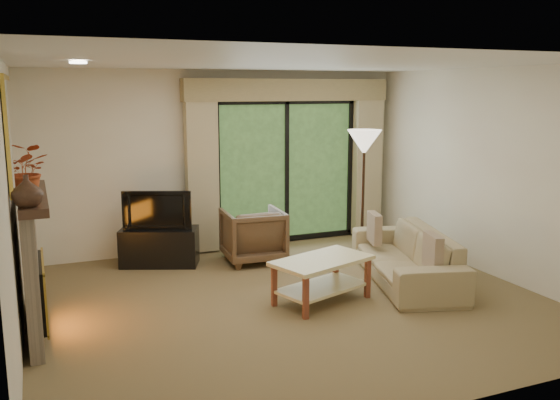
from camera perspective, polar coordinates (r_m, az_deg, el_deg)
name	(u,v)px	position (r m, az deg, el deg)	size (l,w,h in m)	color
floor	(290,301)	(6.72, 1.00, -9.70)	(5.50, 5.50, 0.00)	olive
ceiling	(291,63)	(6.31, 1.08, 13.04)	(5.50, 5.50, 0.00)	silver
wall_back	(222,161)	(8.71, -5.59, 3.77)	(5.00, 5.00, 0.00)	#F2E3CC
wall_front	(435,240)	(4.26, 14.68, -3.79)	(5.00, 5.00, 0.00)	#F2E3CC
wall_left	(12,206)	(5.87, -24.39, -0.50)	(5.00, 5.00, 0.00)	#F2E3CC
wall_right	(491,173)	(7.89, 19.67, 2.48)	(5.00, 5.00, 0.00)	#F2E3CC
fireplace	(32,264)	(6.20, -22.80, -5.67)	(0.24, 1.70, 1.37)	slate
mirror	(11,132)	(5.98, -24.49, 5.99)	(0.07, 1.45, 1.02)	gold
sliding_door	(286,171)	(9.03, 0.60, 2.78)	(2.26, 0.10, 2.16)	black
curtain_left	(202,170)	(8.48, -7.53, 2.85)	(0.45, 0.18, 2.35)	tan
curtain_right	(367,161)	(9.53, 8.36, 3.69)	(0.45, 0.18, 2.35)	tan
cornice	(289,90)	(8.86, 0.85, 10.54)	(3.20, 0.24, 0.32)	tan
media_console	(160,247)	(8.13, -11.51, -4.42)	(1.01, 0.45, 0.51)	black
tv	(158,209)	(8.01, -11.65, -0.87)	(0.91, 0.12, 0.52)	black
armchair	(253,235)	(8.12, -2.61, -3.40)	(0.78, 0.80, 0.73)	brown
sofa	(406,256)	(7.49, 11.99, -5.26)	(2.15, 0.84, 0.63)	tan
pillow_near	(433,252)	(6.90, 14.49, -4.83)	(0.10, 0.40, 0.40)	brown
pillow_far	(374,228)	(7.89, 9.07, -2.68)	(0.10, 0.40, 0.40)	brown
coffee_table	(322,280)	(6.64, 4.05, -7.70)	(1.10, 0.61, 0.50)	beige
floor_lamp	(363,193)	(8.42, 7.98, 0.65)	(0.48, 0.48, 1.78)	beige
vase	(27,191)	(5.34, -23.19, 0.81)	(0.26, 0.26, 0.27)	#3B261B
branches	(26,170)	(5.76, -23.26, 2.63)	(0.45, 0.39, 0.50)	#A94420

